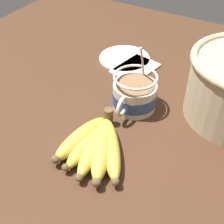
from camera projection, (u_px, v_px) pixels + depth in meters
table at (112, 126)px, 73.21cm from camera, size 126.87×126.87×3.68cm
coffee_mug at (134, 95)px, 73.38cm from camera, size 14.90×10.48×15.27cm
banana_bunch at (95, 145)px, 63.59cm from camera, size 18.73×16.00×4.23cm
napkin at (135, 69)px, 88.17cm from camera, size 14.27×11.30×0.60cm
small_plate at (124, 58)px, 92.44cm from camera, size 14.95×14.95×0.60cm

